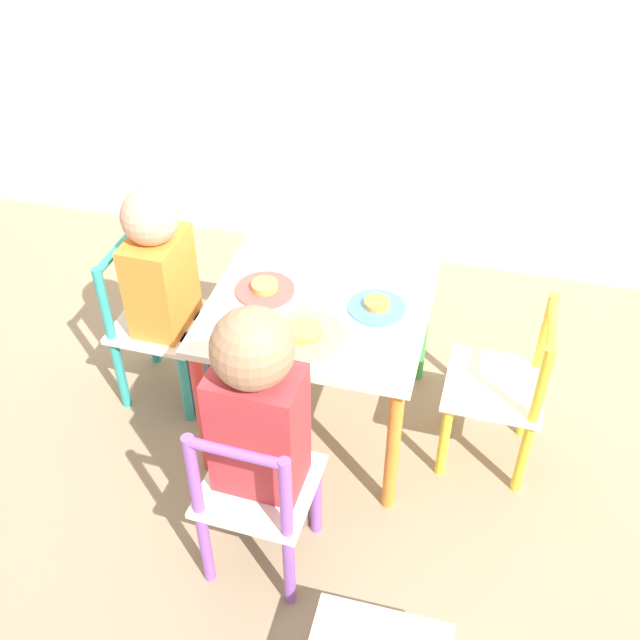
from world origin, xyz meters
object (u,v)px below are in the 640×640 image
(plate_right, at_px, (377,307))
(plate_left, at_px, (265,289))
(plate_front, at_px, (305,334))
(child_front, at_px, (260,416))
(chair_purple, at_px, (256,498))
(chair_teal, at_px, (155,325))
(kids_table, at_px, (320,320))
(chair_yellow, at_px, (502,391))
(child_left, at_px, (167,282))

(plate_right, bearing_deg, plate_left, 180.00)
(plate_right, bearing_deg, plate_front, -135.00)
(child_front, relative_size, plate_left, 4.78)
(chair_purple, relative_size, chair_teal, 1.00)
(kids_table, height_order, chair_teal, chair_teal)
(plate_left, distance_m, plate_right, 0.31)
(chair_teal, height_order, plate_left, chair_teal)
(child_front, relative_size, plate_front, 3.90)
(plate_front, bearing_deg, chair_purple, -93.51)
(kids_table, relative_size, plate_left, 3.60)
(chair_purple, relative_size, plate_right, 3.41)
(chair_teal, distance_m, plate_front, 0.58)
(chair_teal, xyz_separation_m, chair_yellow, (1.02, -0.02, 0.00))
(plate_front, bearing_deg, chair_teal, 162.12)
(chair_teal, bearing_deg, chair_yellow, -89.99)
(child_front, bearing_deg, chair_yellow, -137.81)
(chair_yellow, xyz_separation_m, child_front, (-0.53, -0.44, 0.22))
(child_left, height_order, plate_left, child_left)
(child_front, bearing_deg, plate_front, -91.26)
(chair_teal, distance_m, chair_yellow, 1.02)
(child_front, xyz_separation_m, plate_front, (0.02, 0.30, -0.01))
(child_left, bearing_deg, child_front, -135.78)
(plate_front, bearing_deg, chair_yellow, 15.61)
(chair_yellow, relative_size, plate_front, 2.61)
(chair_yellow, relative_size, child_left, 0.72)
(chair_purple, distance_m, plate_right, 0.58)
(kids_table, xyz_separation_m, child_front, (-0.02, -0.45, 0.08))
(plate_front, xyz_separation_m, plate_right, (0.15, 0.15, 0.00))
(kids_table, distance_m, chair_yellow, 0.53)
(child_left, xyz_separation_m, plate_right, (0.60, -0.01, 0.04))
(chair_yellow, bearing_deg, kids_table, -90.00)
(plate_front, bearing_deg, plate_left, 135.00)
(chair_yellow, bearing_deg, chair_purple, -45.62)
(chair_teal, xyz_separation_m, plate_front, (0.51, -0.17, 0.21))
(chair_yellow, bearing_deg, child_left, -90.01)
(chair_teal, bearing_deg, plate_left, -90.54)
(kids_table, bearing_deg, chair_purple, -92.46)
(plate_left, xyz_separation_m, plate_right, (0.31, -0.00, 0.00))
(chair_purple, height_order, chair_yellow, same)
(chair_purple, relative_size, plate_front, 2.61)
(child_left, distance_m, plate_right, 0.61)
(plate_front, bearing_deg, kids_table, 90.00)
(chair_purple, bearing_deg, child_front, -90.00)
(child_front, bearing_deg, kids_table, -90.00)
(plate_front, xyz_separation_m, plate_left, (-0.15, 0.15, 0.00))
(kids_table, xyz_separation_m, child_left, (-0.45, 0.01, 0.04))
(plate_left, height_order, plate_right, same)
(kids_table, bearing_deg, child_front, -92.46)
(chair_teal, distance_m, child_front, 0.71)
(chair_purple, xyz_separation_m, chair_yellow, (0.53, 0.50, 0.00))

